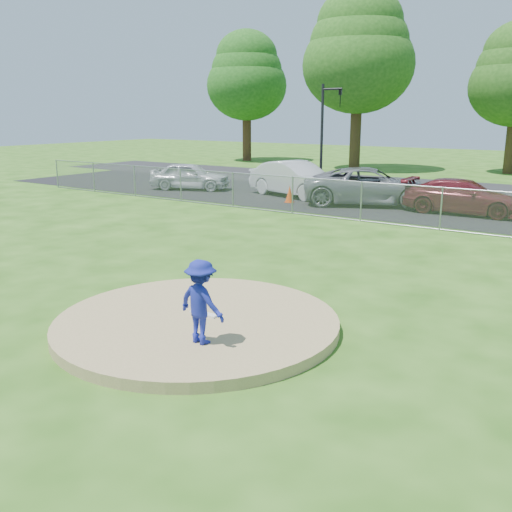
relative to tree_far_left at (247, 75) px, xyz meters
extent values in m
plane|color=#265312|center=(22.00, -23.00, -7.06)|extent=(120.00, 120.00, 0.00)
cylinder|color=#9F8657|center=(22.00, -33.00, -6.96)|extent=(5.40, 5.40, 0.20)
cube|color=white|center=(22.00, -32.80, -6.84)|extent=(0.60, 0.15, 0.04)
cube|color=gray|center=(22.00, -21.00, -6.31)|extent=(40.00, 0.06, 1.50)
cube|color=black|center=(22.00, -16.50, -7.05)|extent=(50.00, 8.00, 0.01)
cube|color=black|center=(22.00, -9.00, -7.06)|extent=(60.00, 7.00, 0.01)
cylinder|color=#3C2216|center=(0.00, 0.00, -4.96)|extent=(0.74, 0.74, 4.20)
ellipsoid|color=#195015|center=(0.00, 0.00, -0.84)|extent=(6.72, 6.72, 5.71)
ellipsoid|color=#195015|center=(0.00, 0.00, 0.33)|extent=(5.91, 5.91, 5.03)
ellipsoid|color=#195015|center=(0.00, 0.00, 1.51)|extent=(5.11, 5.11, 4.34)
cylinder|color=#392814|center=(11.00, -2.00, -4.61)|extent=(0.78, 0.78, 4.90)
ellipsoid|color=#215216|center=(11.00, -2.00, 0.19)|extent=(7.84, 7.84, 6.66)
ellipsoid|color=#215216|center=(11.00, -2.00, 1.56)|extent=(6.90, 6.90, 5.86)
ellipsoid|color=#215216|center=(11.00, -2.00, 2.94)|extent=(5.96, 5.96, 5.06)
cylinder|color=#392714|center=(21.00, 1.00, -5.13)|extent=(0.72, 0.72, 3.85)
cylinder|color=black|center=(13.00, -11.00, -4.26)|extent=(0.16, 0.16, 5.60)
cylinder|color=black|center=(13.60, -11.00, -1.76)|extent=(1.20, 0.12, 0.12)
imported|color=black|center=(14.08, -11.00, -2.26)|extent=(0.16, 0.20, 1.00)
imported|color=navy|center=(22.84, -33.87, -6.14)|extent=(0.98, 0.63, 1.45)
cone|color=#FF4A0D|center=(15.37, -18.49, -6.67)|extent=(0.39, 0.39, 0.77)
imported|color=silver|center=(8.58, -17.52, -6.33)|extent=(4.55, 3.17, 1.44)
imported|color=silver|center=(14.60, -16.64, -6.20)|extent=(5.47, 3.18, 1.70)
imported|color=slate|center=(18.67, -17.02, -6.23)|extent=(6.48, 4.85, 1.64)
imported|color=maroon|center=(22.74, -17.10, -6.36)|extent=(4.82, 2.08, 1.38)
camera|label=1|loc=(28.69, -40.85, -3.07)|focal=40.00mm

